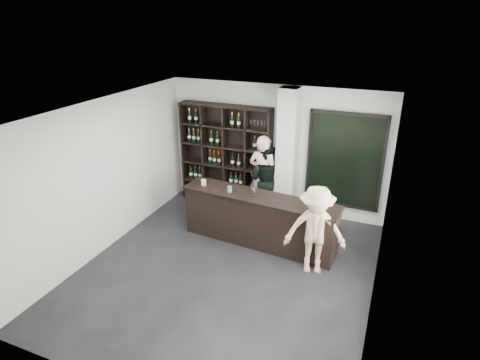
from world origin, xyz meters
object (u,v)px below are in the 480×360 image
at_px(tasting_counter, 259,220).
at_px(taster_pink, 263,176).
at_px(customer, 315,230).
at_px(taster_black, 266,180).
at_px(wine_shelf, 226,156).

height_order(tasting_counter, taster_pink, taster_pink).
xyz_separation_m(taster_pink, customer, (1.58, -1.78, -0.11)).
bearing_deg(taster_black, customer, 136.40).
relative_size(tasting_counter, taster_black, 1.91).
bearing_deg(taster_black, taster_pink, 43.25).
bearing_deg(tasting_counter, customer, -17.99).
distance_m(tasting_counter, customer, 1.35).
bearing_deg(taster_pink, tasting_counter, 112.78).
relative_size(taster_black, customer, 1.00).
height_order(wine_shelf, tasting_counter, wine_shelf).
distance_m(taster_black, customer, 2.37).
relative_size(wine_shelf, customer, 1.46).
height_order(wine_shelf, taster_black, wine_shelf).
relative_size(tasting_counter, customer, 1.92).
height_order(tasting_counter, customer, customer).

